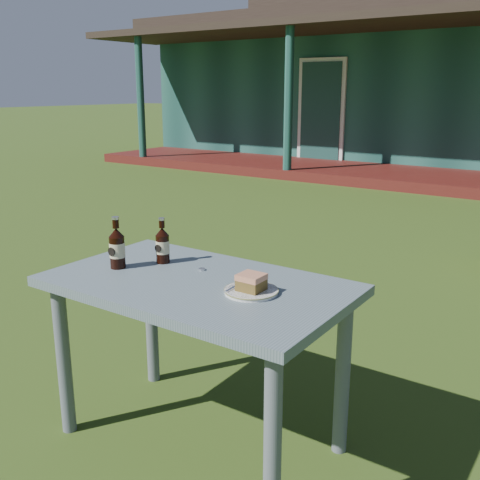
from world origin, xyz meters
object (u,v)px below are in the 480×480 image
Objects in this scene: cafe_table at (198,305)px; cola_bottle_near at (163,245)px; plate at (251,291)px; cola_bottle_far at (117,248)px; cake_slice at (251,282)px.

cafe_table is 6.00× the size of cola_bottle_near.
plate is 1.02× the size of cola_bottle_near.
plate is at bearing 1.31° from cafe_table.
cola_bottle_near is 0.20m from cola_bottle_far.
cake_slice is 0.42× the size of cola_bottle_far.
cafe_table is at bearing -178.69° from plate.
cola_bottle_far is (-0.11, -0.16, 0.01)m from cola_bottle_near.
cola_bottle_far reaches higher than plate.
cola_bottle_far reaches higher than cake_slice.
cake_slice reaches higher than plate.
plate is 0.64m from cola_bottle_far.
cafe_table is 0.34m from cola_bottle_near.
plate is at bearing 5.81° from cola_bottle_far.
cola_bottle_far is at bearing -174.67° from cake_slice.
cake_slice is 0.64m from cola_bottle_far.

